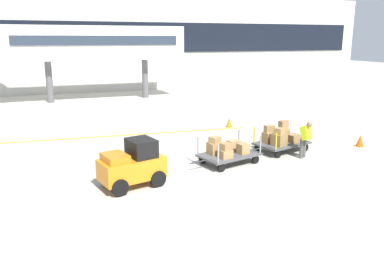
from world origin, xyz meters
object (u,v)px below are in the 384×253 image
at_px(baggage_cart_lead, 227,151).
at_px(baggage_cart_middle, 280,138).
at_px(baggage_handler, 305,138).
at_px(safety_cone_far, 360,141).
at_px(safety_cone_near, 229,122).
at_px(baggage_tug, 133,165).

relative_size(baggage_cart_lead, baggage_cart_middle, 1.00).
relative_size(baggage_handler, safety_cone_far, 2.84).
distance_m(baggage_handler, safety_cone_near, 6.19).
relative_size(baggage_tug, safety_cone_far, 4.19).
distance_m(safety_cone_near, safety_cone_far, 6.85).
bearing_deg(baggage_cart_middle, baggage_cart_lead, -165.47).
height_order(baggage_cart_lead, baggage_cart_middle, baggage_cart_middle).
bearing_deg(safety_cone_near, baggage_cart_middle, -88.56).
distance_m(baggage_handler, safety_cone_far, 3.57).
relative_size(baggage_cart_middle, safety_cone_near, 5.61).
height_order(baggage_cart_middle, baggage_handler, baggage_handler).
bearing_deg(safety_cone_far, baggage_tug, -173.84).
bearing_deg(baggage_handler, safety_cone_near, 94.71).
height_order(safety_cone_near, safety_cone_far, same).
xyz_separation_m(baggage_cart_lead, baggage_handler, (3.30, -0.44, 0.35)).
relative_size(baggage_tug, baggage_cart_lead, 0.75).
relative_size(baggage_cart_middle, baggage_handler, 1.97).
xyz_separation_m(baggage_tug, baggage_cart_middle, (6.88, 1.79, -0.18)).
distance_m(baggage_tug, baggage_cart_middle, 7.11).
xyz_separation_m(safety_cone_near, safety_cone_far, (3.98, -5.58, 0.00)).
distance_m(baggage_tug, baggage_handler, 7.28).
bearing_deg(baggage_cart_lead, baggage_handler, -7.64).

